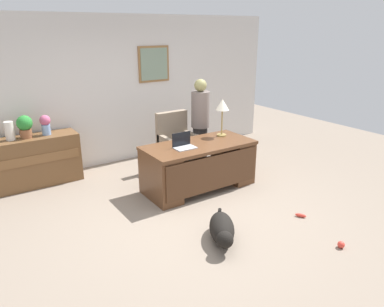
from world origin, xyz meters
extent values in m
plane|color=gray|center=(0.00, 0.00, 0.00)|extent=(12.00, 12.00, 0.00)
cube|color=silver|center=(0.00, 2.60, 1.35)|extent=(7.00, 0.12, 2.70)
cube|color=olive|center=(0.80, 2.52, 1.80)|extent=(0.65, 0.03, 0.67)
cube|color=gray|center=(0.80, 2.50, 1.80)|extent=(0.57, 0.01, 0.59)
cube|color=brown|center=(0.55, 0.63, 0.72)|extent=(1.75, 0.82, 0.05)
cube|color=brown|center=(-0.15, 0.63, 0.35)|extent=(0.36, 0.76, 0.70)
cube|color=brown|center=(1.24, 0.63, 0.35)|extent=(0.36, 0.76, 0.70)
cube|color=#4E2F1C|center=(0.55, 0.25, 0.38)|extent=(1.65, 0.04, 0.56)
cube|color=brown|center=(-1.68, 2.25, 0.41)|extent=(1.58, 0.48, 0.81)
cube|color=brown|center=(-1.68, 2.00, 0.50)|extent=(1.48, 0.02, 0.14)
cube|color=gray|center=(0.66, 1.42, 0.37)|extent=(0.60, 0.58, 0.18)
cylinder|color=black|center=(0.66, 1.42, 0.14)|extent=(0.10, 0.10, 0.28)
cylinder|color=black|center=(0.66, 1.42, 0.03)|extent=(0.52, 0.52, 0.05)
cube|color=gray|center=(0.66, 1.66, 0.76)|extent=(0.60, 0.12, 0.59)
cube|color=gray|center=(0.40, 1.42, 0.57)|extent=(0.08, 0.50, 0.22)
cube|color=gray|center=(0.92, 1.42, 0.57)|extent=(0.08, 0.50, 0.22)
cylinder|color=#262323|center=(1.07, 1.35, 0.39)|extent=(0.26, 0.26, 0.78)
cylinder|color=slate|center=(1.07, 1.35, 1.10)|extent=(0.32, 0.32, 0.63)
sphere|color=#928C54|center=(1.07, 1.35, 1.52)|extent=(0.22, 0.22, 0.22)
ellipsoid|color=black|center=(-0.09, -0.77, 0.15)|extent=(0.60, 0.70, 0.30)
sphere|color=black|center=(-0.26, -1.04, 0.19)|extent=(0.20, 0.20, 0.20)
cylinder|color=black|center=(0.08, -0.50, 0.17)|extent=(0.12, 0.15, 0.21)
cube|color=#B2B5BA|center=(0.24, 0.56, 0.75)|extent=(0.32, 0.22, 0.01)
cube|color=black|center=(0.24, 0.67, 0.87)|extent=(0.32, 0.01, 0.21)
cylinder|color=#9E8447|center=(1.12, 0.79, 0.76)|extent=(0.16, 0.16, 0.02)
cylinder|color=#9E8447|center=(1.12, 0.79, 0.98)|extent=(0.02, 0.02, 0.41)
cone|color=silver|center=(1.12, 0.79, 1.27)|extent=(0.22, 0.22, 0.18)
cylinder|color=#7FA3D6|center=(-1.35, 2.25, 0.90)|extent=(0.14, 0.14, 0.17)
sphere|color=#BE5479|center=(-1.35, 2.25, 1.05)|extent=(0.17, 0.17, 0.17)
cylinder|color=silver|center=(-1.88, 2.25, 0.96)|extent=(0.14, 0.14, 0.29)
cylinder|color=brown|center=(-1.66, 2.25, 0.88)|extent=(0.18, 0.18, 0.14)
sphere|color=#2A8333|center=(-1.66, 2.25, 1.05)|extent=(0.24, 0.24, 0.24)
sphere|color=#E53F33|center=(0.96, -1.71, 0.04)|extent=(0.08, 0.08, 0.08)
ellipsoid|color=#E53F33|center=(1.15, -0.95, 0.03)|extent=(0.12, 0.15, 0.05)
camera|label=1|loc=(-2.55, -3.79, 2.46)|focal=33.98mm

